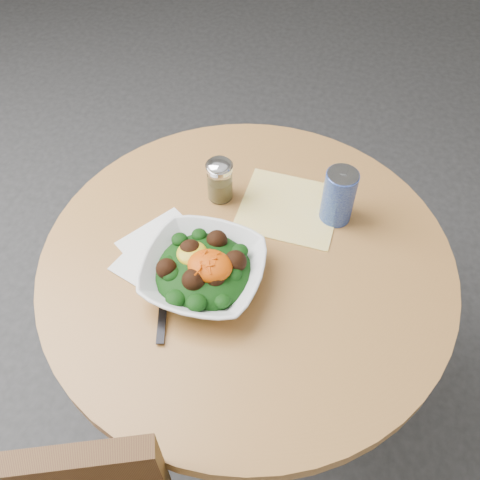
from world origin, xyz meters
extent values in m
plane|color=#29292C|center=(0.00, 0.00, 0.00)|extent=(6.00, 6.00, 0.00)
cylinder|color=black|center=(0.00, 0.00, 0.01)|extent=(0.52, 0.52, 0.03)
cylinder|color=black|center=(0.00, 0.00, 0.35)|extent=(0.10, 0.10, 0.71)
cylinder|color=#BA7F43|center=(0.00, 0.00, 0.73)|extent=(0.90, 0.90, 0.04)
cube|color=#E2AE0B|center=(0.06, 0.17, 0.75)|extent=(0.23, 0.21, 0.00)
cube|color=white|center=(-0.18, -0.02, 0.75)|extent=(0.23, 0.23, 0.00)
cube|color=white|center=(-0.17, -0.06, 0.75)|extent=(0.21, 0.21, 0.00)
imported|color=silver|center=(-0.07, -0.08, 0.78)|extent=(0.25, 0.25, 0.06)
ellipsoid|color=black|center=(-0.07, -0.08, 0.78)|extent=(0.20, 0.20, 0.07)
ellipsoid|color=gold|center=(-0.10, -0.06, 0.81)|extent=(0.06, 0.06, 0.02)
ellipsoid|color=#DE4B04|center=(-0.05, -0.09, 0.82)|extent=(0.09, 0.08, 0.04)
cube|color=black|center=(-0.13, -0.18, 0.76)|extent=(0.06, 0.14, 0.00)
cube|color=black|center=(-0.16, -0.06, 0.76)|extent=(0.05, 0.08, 0.00)
cylinder|color=silver|center=(-0.11, 0.16, 0.80)|extent=(0.06, 0.06, 0.09)
cylinder|color=#988846|center=(-0.11, 0.16, 0.78)|extent=(0.05, 0.05, 0.05)
cylinder|color=silver|center=(-0.11, 0.16, 0.85)|extent=(0.06, 0.06, 0.01)
ellipsoid|color=silver|center=(-0.11, 0.16, 0.85)|extent=(0.06, 0.06, 0.03)
cylinder|color=#0D1D92|center=(0.16, 0.17, 0.82)|extent=(0.07, 0.07, 0.13)
cylinder|color=#B0B0B7|center=(0.16, 0.17, 0.89)|extent=(0.07, 0.07, 0.00)
cube|color=#B0B0B7|center=(0.16, 0.18, 0.89)|extent=(0.02, 0.02, 0.00)
camera|label=1|loc=(0.17, -0.67, 1.68)|focal=40.00mm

